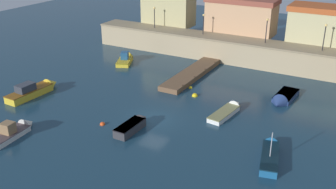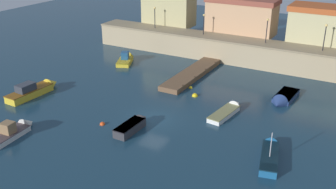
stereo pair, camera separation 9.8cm
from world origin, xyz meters
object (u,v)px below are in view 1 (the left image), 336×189
at_px(moored_boat_1, 133,125).
at_px(moored_boat_3, 35,90).
at_px(quay_lamp_1, 203,21).
at_px(mooring_buoy_2, 103,125).
at_px(moored_boat_5, 270,152).
at_px(quay_lamp_2, 267,27).
at_px(quay_lamp_0, 154,14).
at_px(moored_boat_6, 228,110).
at_px(mooring_buoy_1, 190,88).
at_px(moored_boat_2, 126,59).
at_px(moored_boat_0, 15,131).
at_px(mooring_buoy_0, 195,96).
at_px(moored_boat_4, 283,99).
at_px(quay_lamp_3, 325,33).

height_order(moored_boat_1, moored_boat_3, moored_boat_3).
bearing_deg(moored_boat_3, quay_lamp_1, -23.65).
bearing_deg(mooring_buoy_2, moored_boat_5, 8.23).
height_order(quay_lamp_1, quay_lamp_2, quay_lamp_2).
xyz_separation_m(quay_lamp_0, moored_boat_1, (11.86, -23.77, -5.00)).
bearing_deg(moored_boat_6, moored_boat_5, -128.54).
relative_size(moored_boat_6, mooring_buoy_1, 12.92).
distance_m(quay_lamp_2, moored_boat_2, 19.71).
height_order(quay_lamp_0, moored_boat_0, quay_lamp_0).
relative_size(quay_lamp_1, moored_boat_5, 0.47).
height_order(mooring_buoy_1, mooring_buoy_2, mooring_buoy_2).
xyz_separation_m(quay_lamp_0, quay_lamp_2, (17.19, 0.00, 0.05)).
bearing_deg(mooring_buoy_0, moored_boat_4, 20.56).
bearing_deg(quay_lamp_2, moored_boat_5, -71.97).
bearing_deg(moored_boat_5, quay_lamp_1, 23.32).
bearing_deg(moored_boat_6, moored_boat_2, 72.16).
bearing_deg(moored_boat_0, quay_lamp_2, -30.48).
xyz_separation_m(quay_lamp_2, mooring_buoy_2, (-8.48, -24.44, -5.49)).
relative_size(moored_boat_0, moored_boat_4, 1.00).
xyz_separation_m(quay_lamp_0, mooring_buoy_1, (12.03, -11.93, -5.44)).
xyz_separation_m(mooring_buoy_0, mooring_buoy_2, (-4.80, -10.60, 0.00)).
distance_m(moored_boat_4, mooring_buoy_1, 10.58).
bearing_deg(moored_boat_5, mooring_buoy_1, 37.40).
height_order(moored_boat_2, moored_boat_6, moored_boat_2).
height_order(moored_boat_5, moored_boat_6, moored_boat_5).
height_order(quay_lamp_2, moored_boat_3, quay_lamp_2).
xyz_separation_m(quay_lamp_0, quay_lamp_1, (8.10, 0.00, -0.14)).
xyz_separation_m(moored_boat_0, mooring_buoy_1, (9.08, 18.00, -0.40)).
bearing_deg(mooring_buoy_2, moored_boat_2, 118.03).
xyz_separation_m(quay_lamp_0, moored_boat_0, (2.95, -29.94, -5.04)).
relative_size(quay_lamp_1, moored_boat_0, 0.54).
bearing_deg(quay_lamp_1, mooring_buoy_0, -68.66).
height_order(moored_boat_2, moored_boat_4, moored_boat_2).
distance_m(moored_boat_4, moored_boat_5, 11.86).
xyz_separation_m(quay_lamp_2, moored_boat_5, (7.22, -22.17, -5.12)).
height_order(moored_boat_1, mooring_buoy_0, moored_boat_1).
relative_size(moored_boat_0, moored_boat_3, 0.79).
relative_size(moored_boat_3, mooring_buoy_0, 10.38).
bearing_deg(moored_boat_0, moored_boat_5, -75.14).
relative_size(moored_boat_4, mooring_buoy_2, 10.54).
relative_size(quay_lamp_3, mooring_buoy_0, 5.01).
bearing_deg(moored_boat_5, moored_boat_3, 77.08).
distance_m(moored_boat_3, moored_boat_6, 21.84).
xyz_separation_m(moored_boat_4, moored_boat_6, (-4.13, -5.59, 0.00)).
bearing_deg(moored_boat_2, mooring_buoy_1, -133.74).
xyz_separation_m(moored_boat_0, moored_boat_5, (21.46, 7.77, -0.03)).
relative_size(moored_boat_2, moored_boat_6, 0.89).
height_order(moored_boat_6, mooring_buoy_1, moored_boat_6).
bearing_deg(quay_lamp_3, quay_lamp_1, -180.00).
distance_m(moored_boat_6, mooring_buoy_2, 12.80).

